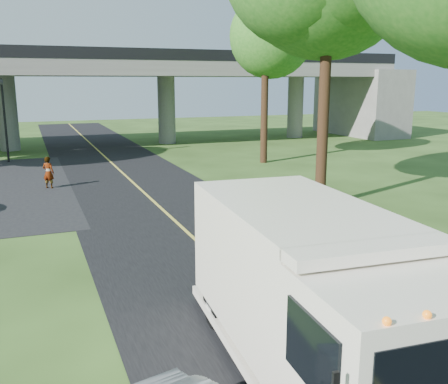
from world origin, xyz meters
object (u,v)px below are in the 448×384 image
traffic_signal (4,111)px  step_van (313,290)px  tree_right_far (270,25)px  pedestrian (48,173)px

traffic_signal → step_van: traffic_signal is taller
tree_right_far → step_van: size_ratio=1.54×
traffic_signal → tree_right_far: size_ratio=0.47×
traffic_signal → pedestrian: traffic_signal is taller
step_van → traffic_signal: bearing=105.5°
tree_right_far → step_van: tree_right_far is taller
traffic_signal → step_van: size_ratio=0.73×
tree_right_far → pedestrian: (-13.19, -3.10, -7.53)m
tree_right_far → pedestrian: 15.50m
traffic_signal → tree_right_far: bearing=-22.1°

